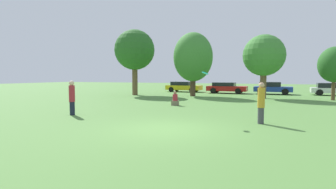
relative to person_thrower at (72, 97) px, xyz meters
name	(u,v)px	position (x,y,z in m)	size (l,w,h in m)	color
ground_plane	(166,129)	(5.70, -1.50, -0.90)	(120.00, 120.00, 0.00)	#54843D
person_thrower	(72,97)	(0.00, 0.00, 0.00)	(0.29, 0.29, 1.73)	#191E33
person_catcher	(261,102)	(8.92, 0.94, -0.02)	(0.29, 0.29, 1.70)	#3F3F47
frisbee	(205,73)	(6.69, 0.46, 1.18)	(0.30, 0.29, 0.17)	#19B2D8
bystander_sitting	(175,100)	(3.39, 5.89, -0.52)	(0.44, 0.37, 0.95)	#726651
tree_0	(135,50)	(-3.76, 13.42, 3.71)	(4.13, 4.13, 6.73)	brown
tree_1	(193,57)	(2.28, 14.09, 2.88)	(3.81, 3.81, 6.18)	#473323
tree_2	(264,56)	(8.74, 14.04, 2.84)	(3.63, 3.63, 5.60)	brown
tree_3	(334,65)	(14.09, 14.04, 1.97)	(2.44, 2.44, 4.33)	brown
parked_car_yellow	(183,87)	(-0.73, 20.38, -0.25)	(4.41, 2.19, 1.26)	gold
parked_car_red	(226,88)	(4.69, 19.52, -0.25)	(4.52, 2.11, 1.23)	red
parked_car_blue	(272,88)	(9.57, 19.84, -0.21)	(3.97, 2.21, 1.32)	#1E389E
parked_car_white	(331,89)	(15.17, 20.14, -0.25)	(4.00, 2.08, 1.26)	silver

